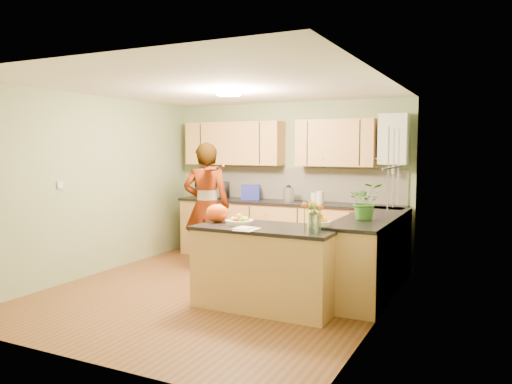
% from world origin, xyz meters
% --- Properties ---
extents(floor, '(4.50, 4.50, 0.00)m').
position_xyz_m(floor, '(0.00, 0.00, 0.00)').
color(floor, brown).
rests_on(floor, ground).
extents(ceiling, '(4.00, 4.50, 0.02)m').
position_xyz_m(ceiling, '(0.00, 0.00, 2.50)').
color(ceiling, white).
rests_on(ceiling, wall_back).
extents(wall_back, '(4.00, 0.02, 2.50)m').
position_xyz_m(wall_back, '(0.00, 2.25, 1.25)').
color(wall_back, gray).
rests_on(wall_back, floor).
extents(wall_front, '(4.00, 0.02, 2.50)m').
position_xyz_m(wall_front, '(0.00, -2.25, 1.25)').
color(wall_front, gray).
rests_on(wall_front, floor).
extents(wall_left, '(0.02, 4.50, 2.50)m').
position_xyz_m(wall_left, '(-2.00, 0.00, 1.25)').
color(wall_left, gray).
rests_on(wall_left, floor).
extents(wall_right, '(0.02, 4.50, 2.50)m').
position_xyz_m(wall_right, '(2.00, 0.00, 1.25)').
color(wall_right, gray).
rests_on(wall_right, floor).
extents(back_counter, '(3.64, 0.62, 0.94)m').
position_xyz_m(back_counter, '(0.10, 1.95, 0.47)').
color(back_counter, tan).
rests_on(back_counter, floor).
extents(right_counter, '(0.62, 2.24, 0.94)m').
position_xyz_m(right_counter, '(1.70, 0.85, 0.47)').
color(right_counter, tan).
rests_on(right_counter, floor).
extents(splashback, '(3.60, 0.02, 0.52)m').
position_xyz_m(splashback, '(0.10, 2.23, 1.20)').
color(splashback, silver).
rests_on(splashback, back_counter).
extents(upper_cabinets, '(3.20, 0.34, 0.70)m').
position_xyz_m(upper_cabinets, '(-0.18, 2.08, 1.85)').
color(upper_cabinets, tan).
rests_on(upper_cabinets, wall_back).
extents(boiler, '(0.40, 0.30, 0.86)m').
position_xyz_m(boiler, '(1.70, 2.09, 1.90)').
color(boiler, silver).
rests_on(boiler, wall_back).
extents(window_right, '(0.01, 1.30, 1.05)m').
position_xyz_m(window_right, '(1.99, 0.60, 1.55)').
color(window_right, silver).
rests_on(window_right, wall_right).
extents(light_switch, '(0.02, 0.09, 0.09)m').
position_xyz_m(light_switch, '(-1.99, -0.60, 1.30)').
color(light_switch, silver).
rests_on(light_switch, wall_left).
extents(ceiling_lamp, '(0.30, 0.30, 0.07)m').
position_xyz_m(ceiling_lamp, '(0.00, 0.30, 2.46)').
color(ceiling_lamp, '#FFEABF').
rests_on(ceiling_lamp, ceiling).
extents(peninsula_island, '(1.59, 0.81, 0.91)m').
position_xyz_m(peninsula_island, '(0.80, -0.26, 0.46)').
color(peninsula_island, tan).
rests_on(peninsula_island, floor).
extents(fruit_dish, '(0.32, 0.32, 0.11)m').
position_xyz_m(fruit_dish, '(0.45, -0.26, 0.95)').
color(fruit_dish, beige).
rests_on(fruit_dish, peninsula_island).
extents(orange_bowl, '(0.25, 0.25, 0.15)m').
position_xyz_m(orange_bowl, '(1.35, -0.11, 0.97)').
color(orange_bowl, beige).
rests_on(orange_bowl, peninsula_island).
extents(flower_vase, '(0.24, 0.24, 0.44)m').
position_xyz_m(flower_vase, '(1.40, -0.44, 1.20)').
color(flower_vase, silver).
rests_on(flower_vase, peninsula_island).
extents(orange_bag, '(0.30, 0.26, 0.21)m').
position_xyz_m(orange_bag, '(0.12, -0.21, 1.01)').
color(orange_bag, '#FF5715').
rests_on(orange_bag, peninsula_island).
extents(papers, '(0.21, 0.29, 0.01)m').
position_xyz_m(papers, '(0.70, -0.56, 0.91)').
color(papers, white).
rests_on(papers, peninsula_island).
extents(violinist, '(0.78, 0.64, 1.86)m').
position_xyz_m(violinist, '(-0.72, 0.91, 0.93)').
color(violinist, tan).
rests_on(violinist, floor).
extents(violin, '(0.62, 0.54, 0.15)m').
position_xyz_m(violin, '(-0.52, 0.69, 1.48)').
color(violin, '#4F1704').
rests_on(violin, violinist).
extents(microwave, '(0.53, 0.39, 0.27)m').
position_xyz_m(microwave, '(-1.25, 1.94, 1.08)').
color(microwave, silver).
rests_on(microwave, back_counter).
extents(blue_box, '(0.36, 0.31, 0.24)m').
position_xyz_m(blue_box, '(-0.55, 1.98, 1.06)').
color(blue_box, navy).
rests_on(blue_box, back_counter).
extents(kettle, '(0.16, 0.16, 0.30)m').
position_xyz_m(kettle, '(0.14, 1.93, 1.06)').
color(kettle, silver).
rests_on(kettle, back_counter).
extents(jar_cream, '(0.11, 0.11, 0.15)m').
position_xyz_m(jar_cream, '(0.55, 1.95, 1.02)').
color(jar_cream, beige).
rests_on(jar_cream, back_counter).
extents(jar_white, '(0.14, 0.14, 0.18)m').
position_xyz_m(jar_white, '(0.66, 1.91, 1.03)').
color(jar_white, silver).
rests_on(jar_white, back_counter).
extents(potted_plant, '(0.49, 0.47, 0.43)m').
position_xyz_m(potted_plant, '(1.70, 0.49, 1.16)').
color(potted_plant, '#347125').
rests_on(potted_plant, right_counter).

